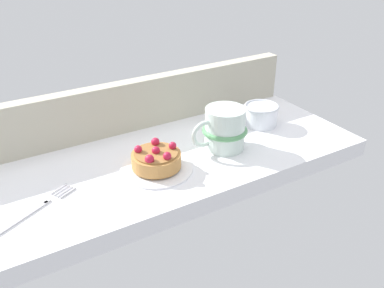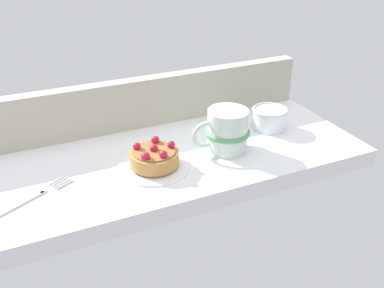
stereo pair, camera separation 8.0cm
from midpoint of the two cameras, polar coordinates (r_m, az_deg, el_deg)
The scene contains 7 objects.
ground_plane at distance 83.30cm, azimuth -1.47°, elevation -2.66°, with size 80.94×31.99×3.53cm, color white.
window_rail_back at distance 92.09cm, azimuth -5.06°, elevation 5.47°, with size 79.32×3.06×10.94cm, color #B2AD99.
dessert_plate at distance 78.38cm, azimuth -2.19°, elevation -3.04°, with size 13.51×13.51×0.76cm.
raspberry_tart at distance 77.35cm, azimuth -2.21°, elevation -1.78°, with size 9.12×9.12×4.17cm.
coffee_mug at distance 83.19cm, azimuth 7.47°, elevation 1.75°, with size 12.23×9.11×8.53cm.
dessert_fork at distance 73.29cm, azimuth -18.48°, elevation -7.24°, with size 15.72×9.38×0.60cm.
sugar_bowl at distance 94.31cm, azimuth 12.89°, elevation 3.43°, with size 7.74×7.74×4.72cm.
Camera 2 is at (-23.83, -67.67, 41.32)cm, focal length 39.29 mm.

